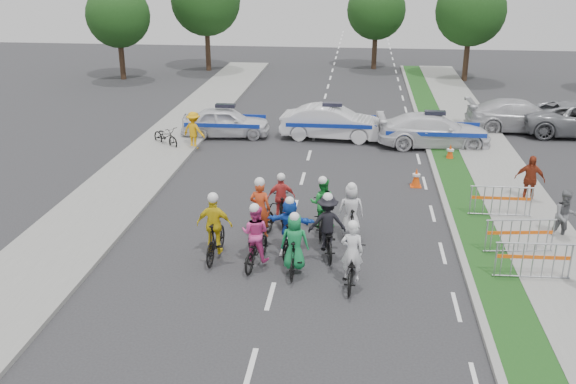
# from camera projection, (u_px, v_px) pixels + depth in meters

# --- Properties ---
(ground) EXTENTS (90.00, 90.00, 0.00)m
(ground) POSITION_uv_depth(u_px,v_px,m) (270.00, 296.00, 16.18)
(ground) COLOR #28282B
(ground) RESTS_ON ground
(curb_right) EXTENTS (0.20, 60.00, 0.12)m
(curb_right) POSITION_uv_depth(u_px,v_px,m) (452.00, 225.00, 20.27)
(curb_right) COLOR gray
(curb_right) RESTS_ON ground
(grass_strip) EXTENTS (1.20, 60.00, 0.11)m
(grass_strip) POSITION_uv_depth(u_px,v_px,m) (474.00, 226.00, 20.20)
(grass_strip) COLOR #174716
(grass_strip) RESTS_ON ground
(sidewalk_right) EXTENTS (2.40, 60.00, 0.13)m
(sidewalk_right) POSITION_uv_depth(u_px,v_px,m) (533.00, 228.00, 20.01)
(sidewalk_right) COLOR gray
(sidewalk_right) RESTS_ON ground
(sidewalk_left) EXTENTS (3.00, 60.00, 0.13)m
(sidewalk_left) POSITION_uv_depth(u_px,v_px,m) (99.00, 209.00, 21.49)
(sidewalk_left) COLOR gray
(sidewalk_left) RESTS_ON ground
(rider_0) EXTENTS (0.74, 1.86, 1.86)m
(rider_0) POSITION_uv_depth(u_px,v_px,m) (352.00, 264.00, 16.52)
(rider_0) COLOR black
(rider_0) RESTS_ON ground
(rider_1) EXTENTS (0.77, 1.73, 1.80)m
(rider_1) POSITION_uv_depth(u_px,v_px,m) (295.00, 249.00, 17.11)
(rider_1) COLOR black
(rider_1) RESTS_ON ground
(rider_2) EXTENTS (0.93, 1.90, 1.86)m
(rider_2) POSITION_uv_depth(u_px,v_px,m) (256.00, 242.00, 17.57)
(rider_2) COLOR black
(rider_2) RESTS_ON ground
(rider_3) EXTENTS (1.03, 1.94, 2.02)m
(rider_3) POSITION_uv_depth(u_px,v_px,m) (215.00, 233.00, 17.93)
(rider_3) COLOR black
(rider_3) RESTS_ON ground
(rider_4) EXTENTS (1.15, 1.97, 1.92)m
(rider_4) POSITION_uv_depth(u_px,v_px,m) (327.00, 231.00, 18.15)
(rider_4) COLOR black
(rider_4) RESTS_ON ground
(rider_5) EXTENTS (1.46, 1.73, 1.77)m
(rider_5) POSITION_uv_depth(u_px,v_px,m) (290.00, 229.00, 18.23)
(rider_5) COLOR black
(rider_5) RESTS_ON ground
(rider_6) EXTENTS (1.09, 2.12, 2.06)m
(rider_6) POSITION_uv_depth(u_px,v_px,m) (261.00, 220.00, 19.03)
(rider_6) COLOR black
(rider_6) RESTS_ON ground
(rider_7) EXTENTS (0.85, 1.82, 1.85)m
(rider_7) POSITION_uv_depth(u_px,v_px,m) (351.00, 217.00, 19.15)
(rider_7) COLOR black
(rider_7) RESTS_ON ground
(rider_8) EXTENTS (0.79, 1.83, 1.85)m
(rider_8) POSITION_uv_depth(u_px,v_px,m) (322.00, 211.00, 19.66)
(rider_8) COLOR black
(rider_8) RESTS_ON ground
(rider_9) EXTENTS (0.93, 1.72, 1.75)m
(rider_9) POSITION_uv_depth(u_px,v_px,m) (282.00, 204.00, 20.22)
(rider_9) COLOR black
(rider_9) RESTS_ON ground
(police_car_0) EXTENTS (4.23, 2.06, 1.39)m
(police_car_0) POSITION_uv_depth(u_px,v_px,m) (226.00, 122.00, 29.91)
(police_car_0) COLOR silver
(police_car_0) RESTS_ON ground
(police_car_1) EXTENTS (4.79, 2.01, 1.54)m
(police_car_1) POSITION_uv_depth(u_px,v_px,m) (332.00, 123.00, 29.52)
(police_car_1) COLOR silver
(police_car_1) RESTS_ON ground
(police_car_2) EXTENTS (5.12, 2.38, 1.45)m
(police_car_2) POSITION_uv_depth(u_px,v_px,m) (434.00, 130.00, 28.39)
(police_car_2) COLOR silver
(police_car_2) RESTS_ON ground
(civilian_sedan) EXTENTS (5.23, 2.21, 1.51)m
(civilian_sedan) POSITION_uv_depth(u_px,v_px,m) (521.00, 116.00, 30.79)
(civilian_sedan) COLOR silver
(civilian_sedan) RESTS_ON ground
(spectator_1) EXTENTS (0.82, 0.67, 1.59)m
(spectator_1) POSITION_uv_depth(u_px,v_px,m) (565.00, 216.00, 19.02)
(spectator_1) COLOR slate
(spectator_1) RESTS_ON ground
(spectator_2) EXTENTS (1.07, 0.68, 1.70)m
(spectator_2) POSITION_uv_depth(u_px,v_px,m) (530.00, 179.00, 21.92)
(spectator_2) COLOR maroon
(spectator_2) RESTS_ON ground
(marshal_hiviz) EXTENTS (1.22, 0.97, 1.65)m
(marshal_hiviz) POSITION_uv_depth(u_px,v_px,m) (194.00, 130.00, 28.04)
(marshal_hiviz) COLOR #E9A30C
(marshal_hiviz) RESTS_ON ground
(barrier_0) EXTENTS (2.02, 0.58, 1.12)m
(barrier_0) POSITION_uv_depth(u_px,v_px,m) (533.00, 262.00, 16.70)
(barrier_0) COLOR #A5A8AD
(barrier_0) RESTS_ON ground
(barrier_1) EXTENTS (2.05, 0.77, 1.12)m
(barrier_1) POSITION_uv_depth(u_px,v_px,m) (519.00, 238.00, 18.16)
(barrier_1) COLOR #A5A8AD
(barrier_1) RESTS_ON ground
(barrier_2) EXTENTS (2.01, 0.54, 1.12)m
(barrier_2) POSITION_uv_depth(u_px,v_px,m) (500.00, 203.00, 20.67)
(barrier_2) COLOR #A5A8AD
(barrier_2) RESTS_ON ground
(cone_0) EXTENTS (0.40, 0.40, 0.70)m
(cone_0) POSITION_uv_depth(u_px,v_px,m) (416.00, 178.00, 23.62)
(cone_0) COLOR #F24C0C
(cone_0) RESTS_ON ground
(cone_1) EXTENTS (0.40, 0.40, 0.70)m
(cone_1) POSITION_uv_depth(u_px,v_px,m) (450.00, 153.00, 26.57)
(cone_1) COLOR #F24C0C
(cone_1) RESTS_ON ground
(parked_bike) EXTENTS (1.74, 1.58, 0.92)m
(parked_bike) POSITION_uv_depth(u_px,v_px,m) (166.00, 136.00, 28.45)
(parked_bike) COLOR black
(parked_bike) RESTS_ON ground
(tree_0) EXTENTS (4.20, 4.20, 6.30)m
(tree_0) POSITION_uv_depth(u_px,v_px,m) (118.00, 16.00, 42.22)
(tree_0) COLOR #382619
(tree_0) RESTS_ON ground
(tree_1) EXTENTS (4.55, 4.55, 6.82)m
(tree_1) POSITION_uv_depth(u_px,v_px,m) (471.00, 11.00, 41.54)
(tree_1) COLOR #382619
(tree_1) RESTS_ON ground
(tree_3) EXTENTS (4.90, 4.90, 7.35)m
(tree_3) POSITION_uv_depth(u_px,v_px,m) (206.00, 1.00, 45.17)
(tree_3) COLOR #382619
(tree_3) RESTS_ON ground
(tree_4) EXTENTS (4.20, 4.20, 6.30)m
(tree_4) POSITION_uv_depth(u_px,v_px,m) (376.00, 10.00, 46.01)
(tree_4) COLOR #382619
(tree_4) RESTS_ON ground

